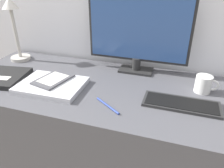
# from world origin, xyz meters

# --- Properties ---
(desk) EXTENTS (1.55, 0.60, 0.73)m
(desk) POSITION_xyz_m (0.00, 0.23, 0.36)
(desk) COLOR #4C4C51
(desk) RESTS_ON ground_plane
(monitor) EXTENTS (0.54, 0.11, 0.41)m
(monitor) POSITION_xyz_m (0.09, 0.46, 0.95)
(monitor) COLOR #262626
(monitor) RESTS_ON desk
(keyboard) EXTENTS (0.32, 0.12, 0.01)m
(keyboard) POSITION_xyz_m (0.35, 0.17, 0.74)
(keyboard) COLOR #282828
(keyboard) RESTS_ON desk
(laptop) EXTENTS (0.31, 0.24, 0.02)m
(laptop) POSITION_xyz_m (-0.25, 0.14, 0.74)
(laptop) COLOR #BCBCC1
(laptop) RESTS_ON desk
(ereader) EXTENTS (0.16, 0.20, 0.01)m
(ereader) POSITION_xyz_m (-0.26, 0.17, 0.76)
(ereader) COLOR #4C4C51
(ereader) RESTS_ON laptop
(desk_lamp) EXTENTS (0.12, 0.12, 0.37)m
(desk_lamp) POSITION_xyz_m (-0.64, 0.40, 0.95)
(desk_lamp) COLOR #BCB7AD
(desk_lamp) RESTS_ON desk
(notebook) EXTENTS (0.23, 0.26, 0.03)m
(notebook) POSITION_xyz_m (-0.54, 0.14, 0.74)
(notebook) COLOR black
(notebook) RESTS_ON desk
(coffee_mug) EXTENTS (0.11, 0.07, 0.08)m
(coffee_mug) POSITION_xyz_m (0.44, 0.32, 0.77)
(coffee_mug) COLOR white
(coffee_mug) RESTS_ON desk
(pen) EXTENTS (0.13, 0.09, 0.01)m
(pen) POSITION_xyz_m (0.06, 0.07, 0.73)
(pen) COLOR navy
(pen) RESTS_ON desk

